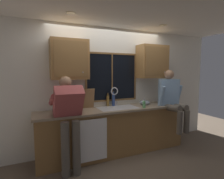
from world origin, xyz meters
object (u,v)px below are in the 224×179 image
at_px(mixing_bowl, 145,102).
at_px(bottle_green_glass, 113,100).
at_px(knife_block, 78,105).
at_px(person_sitting_on_counter, 172,97).
at_px(person_standing, 68,114).
at_px(cutting_board, 88,98).
at_px(soap_dispenser, 144,104).
at_px(bottle_tall_clear, 108,101).

distance_m(mixing_bowl, bottle_green_glass, 0.70).
bearing_deg(knife_block, mixing_bowl, -0.65).
bearing_deg(person_sitting_on_counter, mixing_bowl, 145.57).
relative_size(person_standing, cutting_board, 3.96).
bearing_deg(soap_dispenser, knife_block, 167.29).
distance_m(person_sitting_on_counter, knife_block, 1.95).
distance_m(knife_block, soap_dispenser, 1.29).
bearing_deg(bottle_green_glass, mixing_bowl, -13.84).
distance_m(person_standing, mixing_bowl, 1.75).
relative_size(bottle_green_glass, bottle_tall_clear, 1.10).
bearing_deg(person_sitting_on_counter, bottle_tall_clear, 157.98).
bearing_deg(person_standing, bottle_green_glass, 27.14).
height_order(knife_block, bottle_green_glass, bottle_green_glass).
height_order(cutting_board, bottle_tall_clear, cutting_board).
bearing_deg(bottle_green_glass, soap_dispenser, -42.30).
bearing_deg(knife_block, person_standing, -123.27).
height_order(person_standing, bottle_green_glass, person_standing).
relative_size(person_standing, soap_dispenser, 8.03).
distance_m(bottle_green_glass, bottle_tall_clear, 0.12).
bearing_deg(knife_block, person_sitting_on_counter, -9.92).
bearing_deg(person_sitting_on_counter, knife_block, 170.08).
bearing_deg(mixing_bowl, soap_dispenser, -126.08).
relative_size(cutting_board, bottle_tall_clear, 1.39).
distance_m(cutting_board, bottle_tall_clear, 0.45).
distance_m(person_sitting_on_counter, bottle_tall_clear, 1.36).
relative_size(soap_dispenser, bottle_green_glass, 0.63).
xyz_separation_m(person_standing, bottle_tall_clear, (0.92, 0.55, 0.07)).
bearing_deg(bottle_tall_clear, mixing_bowl, -13.40).
bearing_deg(bottle_green_glass, bottle_tall_clear, 169.15).
distance_m(knife_block, cutting_board, 0.28).
xyz_separation_m(soap_dispenser, bottle_tall_clear, (-0.59, 0.46, 0.04)).
bearing_deg(cutting_board, knife_block, -147.33).
xyz_separation_m(cutting_board, bottle_green_glass, (0.56, 0.01, -0.06)).
xyz_separation_m(mixing_bowl, bottle_green_glass, (-0.67, 0.17, 0.08)).
xyz_separation_m(person_standing, soap_dispenser, (1.51, 0.10, 0.03)).
height_order(knife_block, bottle_tall_clear, knife_block).
bearing_deg(knife_block, soap_dispenser, -12.71).
relative_size(person_standing, knife_block, 4.87).
xyz_separation_m(person_standing, bottle_green_glass, (1.04, 0.53, 0.09)).
height_order(person_sitting_on_counter, soap_dispenser, person_sitting_on_counter).
xyz_separation_m(person_sitting_on_counter, cutting_board, (-1.70, 0.48, 0.01)).
relative_size(person_sitting_on_counter, cutting_board, 3.19).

